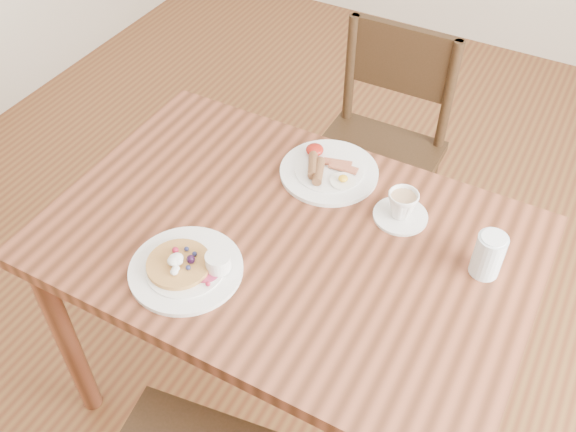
# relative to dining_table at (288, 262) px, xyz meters

# --- Properties ---
(ground) EXTENTS (5.00, 5.00, 0.00)m
(ground) POSITION_rel_dining_table_xyz_m (0.00, 0.00, -0.65)
(ground) COLOR brown
(ground) RESTS_ON ground
(dining_table) EXTENTS (1.20, 0.80, 0.75)m
(dining_table) POSITION_rel_dining_table_xyz_m (0.00, 0.00, 0.00)
(dining_table) COLOR brown
(dining_table) RESTS_ON ground
(chair_far) EXTENTS (0.42, 0.42, 0.88)m
(chair_far) POSITION_rel_dining_table_xyz_m (-0.05, 0.76, -0.16)
(chair_far) COLOR #311E12
(chair_far) RESTS_ON ground
(pancake_plate) EXTENTS (0.27, 0.27, 0.06)m
(pancake_plate) POSITION_rel_dining_table_xyz_m (-0.15, -0.21, 0.11)
(pancake_plate) COLOR white
(pancake_plate) RESTS_ON dining_table
(breakfast_plate) EXTENTS (0.27, 0.27, 0.04)m
(breakfast_plate) POSITION_rel_dining_table_xyz_m (-0.02, 0.26, 0.11)
(breakfast_plate) COLOR white
(breakfast_plate) RESTS_ON dining_table
(teacup_saucer) EXTENTS (0.14, 0.14, 0.08)m
(teacup_saucer) POSITION_rel_dining_table_xyz_m (0.22, 0.20, 0.13)
(teacup_saucer) COLOR white
(teacup_saucer) RESTS_ON dining_table
(water_glass) EXTENTS (0.07, 0.07, 0.11)m
(water_glass) POSITION_rel_dining_table_xyz_m (0.46, 0.12, 0.16)
(water_glass) COLOR silver
(water_glass) RESTS_ON dining_table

